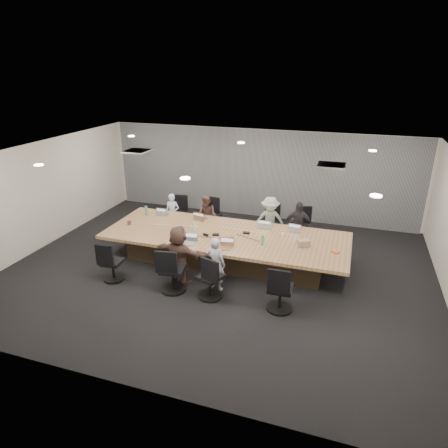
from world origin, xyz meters
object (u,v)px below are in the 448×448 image
(laptop_0, at_px, (164,214))
(chair_2, at_px, (272,225))
(chair_7, at_px, (280,292))
(laptop_6, at_px, (224,248))
(chair_1, at_px, (211,219))
(bottle_green_left, at_px, (146,211))
(chair_0, at_px, (178,216))
(person_5, at_px, (179,255))
(bottle_clear, at_px, (195,226))
(conference_table, at_px, (225,247))
(laptop_1, at_px, (200,218))
(person_1, at_px, (207,216))
(laptop_5, at_px, (189,243))
(chair_3, at_px, (299,229))
(person_2, at_px, (270,221))
(laptop_2, at_px, (265,226))
(person_0, at_px, (172,213))
(snack_packet, at_px, (335,252))
(chair_5, at_px, (173,273))
(laptop_3, at_px, (295,230))
(person_3, at_px, (298,225))
(bottle_green_right, at_px, (262,240))
(canvas_bag, at_px, (304,243))
(stapler, at_px, (206,235))
(chair_4, at_px, (113,265))
(chair_6, at_px, (210,280))
(mug_brown, at_px, (129,222))

(laptop_0, bearing_deg, chair_2, -161.86)
(chair_7, xyz_separation_m, laptop_6, (-1.50, 0.90, 0.33))
(chair_1, distance_m, laptop_6, 2.80)
(bottle_green_left, bearing_deg, chair_0, 69.18)
(person_5, distance_m, bottle_clear, 1.41)
(conference_table, bearing_deg, laptop_1, 140.97)
(person_1, bearing_deg, bottle_green_left, -147.12)
(laptop_5, bearing_deg, chair_3, 41.26)
(laptop_0, xyz_separation_m, person_2, (2.91, 0.55, -0.07))
(chair_2, height_order, person_1, person_1)
(chair_3, height_order, laptop_2, chair_3)
(person_0, xyz_separation_m, snack_packet, (4.73, -1.57, 0.18))
(chair_5, xyz_separation_m, laptop_3, (2.24, 2.50, 0.31))
(laptop_5, bearing_deg, chair_1, 90.87)
(laptop_2, xyz_separation_m, bottle_green_left, (-3.34, -0.22, 0.12))
(chair_5, xyz_separation_m, person_3, (2.24, 3.05, 0.22))
(chair_3, bearing_deg, bottle_green_right, 55.79)
(chair_2, bearing_deg, laptop_3, 142.41)
(chair_3, xyz_separation_m, laptop_1, (-2.58, -0.90, 0.34))
(snack_packet, bearing_deg, chair_0, 157.95)
(bottle_green_right, height_order, snack_packet, bottle_green_right)
(chair_3, relative_size, canvas_bag, 3.01)
(bottle_green_left, height_order, bottle_clear, bottle_green_left)
(chair_3, distance_m, bottle_green_left, 4.27)
(chair_2, bearing_deg, person_2, 102.31)
(person_3, bearing_deg, stapler, -143.05)
(laptop_0, bearing_deg, chair_3, -165.26)
(person_3, bearing_deg, laptop_0, -173.00)
(chair_1, distance_m, person_5, 3.08)
(stapler, bearing_deg, canvas_bag, 25.02)
(conference_table, height_order, snack_packet, snack_packet)
(laptop_0, relative_size, person_3, 0.22)
(chair_0, height_order, laptop_6, laptop_6)
(person_1, height_order, person_2, person_2)
(person_1, xyz_separation_m, bottle_green_left, (-1.52, -0.77, 0.27))
(laptop_5, xyz_separation_m, bottle_clear, (-0.19, 0.84, 0.09))
(chair_4, height_order, laptop_2, laptop_2)
(chair_6, bearing_deg, laptop_2, 95.79)
(stapler, height_order, snack_packet, stapler)
(chair_0, relative_size, chair_2, 0.87)
(person_0, bearing_deg, chair_6, -59.42)
(person_0, distance_m, mug_brown, 1.63)
(laptop_6, distance_m, stapler, 0.85)
(chair_0, relative_size, chair_1, 0.91)
(chair_0, bearing_deg, laptop_2, 153.24)
(conference_table, distance_m, bottle_green_left, 2.61)
(chair_7, bearing_deg, bottle_clear, 144.46)
(stapler, bearing_deg, bottle_green_right, 18.09)
(laptop_2, relative_size, bottle_green_left, 1.26)
(person_0, bearing_deg, chair_4, -97.99)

